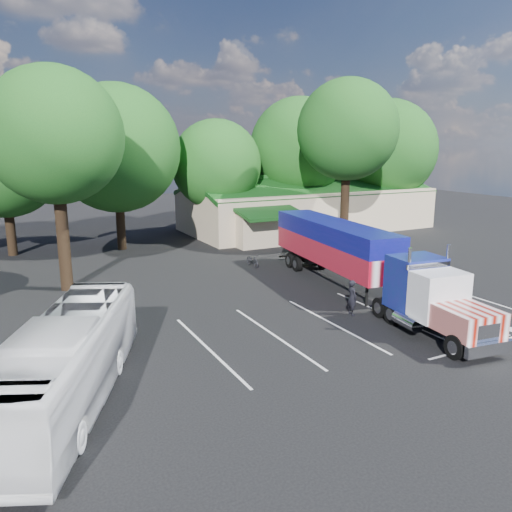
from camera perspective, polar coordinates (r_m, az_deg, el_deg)
name	(u,v)px	position (r m, az deg, el deg)	size (l,w,h in m)	color
ground	(272,292)	(29.03, 1.87, -4.13)	(120.00, 120.00, 0.00)	black
event_hall	(305,207)	(50.53, 5.66, 5.60)	(24.20, 14.12, 5.55)	#BCA88C
tree_row_b	(3,161)	(42.06, -26.94, 9.62)	(8.40, 8.40, 11.35)	black
tree_row_c	(116,149)	(41.34, -15.69, 11.73)	(10.00, 10.00, 13.05)	black
tree_row_d	(216,165)	(45.33, -4.56, 10.36)	(8.00, 8.00, 10.60)	black
tree_row_e	(299,147)	(49.91, 4.96, 12.29)	(9.60, 9.60, 12.90)	black
tree_row_f	(386,150)	(54.99, 14.68, 11.66)	(10.40, 10.40, 13.00)	black
tree_near_left	(54,136)	(30.39, -22.05, 12.57)	(7.60, 7.60, 12.65)	black
tree_near_right	(348,130)	(41.27, 10.43, 13.97)	(8.00, 8.00, 13.50)	black
semi_truck	(354,255)	(28.95, 11.14, 0.15)	(4.68, 18.95, 3.94)	black
woman	(352,298)	(25.42, 10.91, -4.69)	(0.66, 0.43, 1.81)	black
bicycle	(252,260)	(34.91, -0.41, -0.45)	(0.61, 1.75, 0.92)	black
tour_bus	(67,361)	(17.71, -20.79, -11.19)	(2.48, 10.60, 2.95)	white
silver_sedan	(334,234)	(43.82, 8.90, 2.48)	(1.57, 4.50, 1.48)	#B1B3B9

